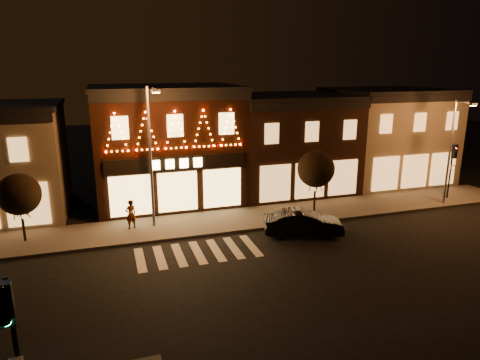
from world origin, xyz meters
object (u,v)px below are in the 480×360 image
streetlamp_mid (151,147)px  dark_sedan (303,223)px  pedestrian (131,214)px  traffic_signal_near (12,333)px

streetlamp_mid → dark_sedan: 9.88m
pedestrian → streetlamp_mid: bearing=153.3°
traffic_signal_near → dark_sedan: traffic_signal_near is taller
traffic_signal_near → dark_sedan: 17.44m
dark_sedan → pedestrian: size_ratio=2.55×
streetlamp_mid → pedestrian: streetlamp_mid is taller
traffic_signal_near → pedestrian: bearing=71.5°
traffic_signal_near → streetlamp_mid: size_ratio=0.57×
traffic_signal_near → dark_sedan: (13.10, 11.19, -2.73)m
streetlamp_mid → dark_sedan: (8.13, -3.60, -4.31)m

